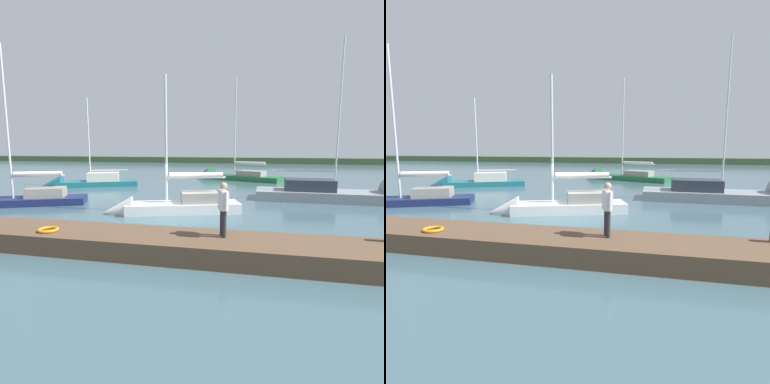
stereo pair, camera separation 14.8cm
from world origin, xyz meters
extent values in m
plane|color=#42606B|center=(0.00, 0.00, 0.00)|extent=(200.00, 200.00, 0.00)
cube|color=#4C603D|center=(0.00, -52.78, 0.00)|extent=(180.00, 8.00, 2.40)
cube|color=brown|center=(0.00, 5.03, 0.31)|extent=(22.06, 2.13, 0.62)
torus|color=orange|center=(2.69, 5.45, 0.67)|extent=(0.66, 0.66, 0.10)
cube|color=gray|center=(-7.91, -6.45, 0.12)|extent=(8.17, 2.82, 0.96)
cube|color=#333842|center=(-7.13, -6.47, 0.96)|extent=(3.00, 1.87, 0.72)
cylinder|color=silver|center=(-8.63, -6.43, 5.21)|extent=(0.10, 0.10, 9.22)
cylinder|color=silver|center=(-6.74, -6.48, 1.86)|extent=(3.78, 0.18, 0.08)
cube|color=white|center=(-0.20, -1.09, 0.06)|extent=(6.04, 3.40, 0.89)
cone|color=white|center=(2.95, -0.04, 0.06)|extent=(1.93, 2.03, 1.65)
cube|color=gray|center=(-1.03, -1.36, 0.78)|extent=(2.21, 1.89, 0.55)
cylinder|color=silver|center=(0.58, -0.83, 3.67)|extent=(0.13, 0.13, 6.33)
cylinder|color=silver|center=(-0.86, -1.31, 1.80)|extent=(2.92, 1.06, 0.10)
cylinder|color=silver|center=(-0.86, -1.31, 1.92)|extent=(2.69, 1.15, 0.30)
cube|color=#236638|center=(-2.27, -17.48, 0.04)|extent=(8.43, 5.15, 0.89)
cone|color=#236638|center=(2.05, -19.20, 0.04)|extent=(2.78, 2.90, 2.30)
cube|color=gray|center=(-3.25, -17.09, 0.74)|extent=(3.01, 2.43, 0.51)
cylinder|color=silver|center=(-1.53, -17.78, 5.30)|extent=(0.12, 0.12, 9.63)
cylinder|color=silver|center=(-3.13, -17.14, 1.67)|extent=(3.23, 1.36, 0.10)
cylinder|color=silver|center=(-3.13, -17.14, 1.79)|extent=(2.96, 1.35, 0.22)
cube|color=navy|center=(9.18, -1.24, 0.04)|extent=(6.61, 4.22, 0.74)
cube|color=gray|center=(8.26, -1.63, 0.70)|extent=(2.44, 2.02, 0.57)
cylinder|color=silver|center=(9.91, -0.92, 4.66)|extent=(0.12, 0.12, 8.49)
cylinder|color=silver|center=(8.58, -1.49, 1.68)|extent=(2.69, 1.23, 0.09)
cylinder|color=silver|center=(8.58, -1.49, 1.80)|extent=(2.50, 1.28, 0.28)
cube|color=#1E6B75|center=(9.54, -9.90, 0.07)|extent=(6.83, 4.41, 0.72)
cone|color=#1E6B75|center=(13.01, -8.37, 0.07)|extent=(2.32, 2.42, 1.89)
cube|color=silver|center=(9.13, -10.08, 0.80)|extent=(2.97, 2.39, 0.72)
cylinder|color=silver|center=(10.11, -9.65, 3.91)|extent=(0.11, 0.11, 6.95)
cylinder|color=silver|center=(8.65, -10.29, 1.36)|extent=(2.95, 1.37, 0.09)
cylinder|color=#28282D|center=(-2.91, 4.73, 1.04)|extent=(0.14, 0.14, 0.83)
cylinder|color=#28282D|center=(-2.99, 4.92, 1.04)|extent=(0.14, 0.14, 0.83)
cube|color=white|center=(-2.95, 4.82, 1.75)|extent=(0.38, 0.50, 0.59)
sphere|color=tan|center=(-2.95, 4.82, 2.19)|extent=(0.23, 0.23, 0.23)
cylinder|color=white|center=(-2.84, 4.57, 1.76)|extent=(0.09, 0.09, 0.56)
cylinder|color=white|center=(-3.06, 5.08, 1.76)|extent=(0.09, 0.09, 0.56)
camera|label=1|loc=(-3.95, 13.86, 3.35)|focal=28.47mm
camera|label=2|loc=(-4.10, 13.82, 3.35)|focal=28.47mm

